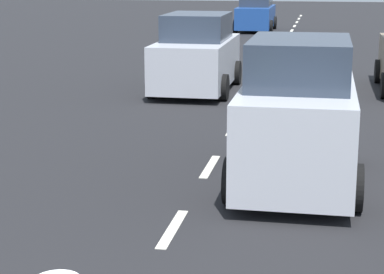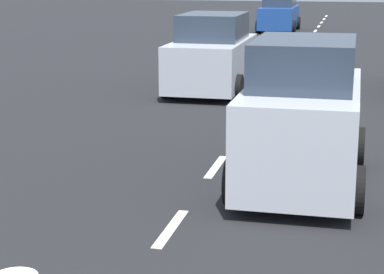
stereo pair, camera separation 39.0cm
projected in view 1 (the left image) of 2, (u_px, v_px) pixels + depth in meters
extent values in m
plane|color=black|center=(269.00, 68.00, 23.84)|extent=(96.00, 96.00, 0.00)
cube|color=silver|center=(173.00, 229.00, 9.22)|extent=(0.14, 1.40, 0.01)
cube|color=silver|center=(210.00, 167.00, 12.09)|extent=(0.14, 1.40, 0.01)
cube|color=silver|center=(233.00, 128.00, 14.95)|extent=(0.14, 1.40, 0.01)
cube|color=silver|center=(249.00, 102.00, 17.82)|extent=(0.14, 1.40, 0.01)
cube|color=silver|center=(260.00, 84.00, 20.68)|extent=(0.14, 1.40, 0.01)
cube|color=silver|center=(269.00, 69.00, 23.55)|extent=(0.14, 1.40, 0.01)
cube|color=silver|center=(275.00, 58.00, 26.42)|extent=(0.14, 1.40, 0.01)
cube|color=silver|center=(281.00, 49.00, 29.28)|extent=(0.14, 1.40, 0.01)
cube|color=silver|center=(285.00, 42.00, 32.15)|extent=(0.14, 1.40, 0.01)
cube|color=silver|center=(289.00, 36.00, 35.01)|extent=(0.14, 1.40, 0.01)
cube|color=silver|center=(292.00, 31.00, 37.88)|extent=(0.14, 1.40, 0.01)
cube|color=silver|center=(295.00, 26.00, 40.74)|extent=(0.14, 1.40, 0.01)
cube|color=silver|center=(297.00, 22.00, 43.61)|extent=(0.14, 1.40, 0.01)
cube|color=silver|center=(299.00, 19.00, 46.48)|extent=(0.14, 1.40, 0.01)
cube|color=silver|center=(301.00, 16.00, 49.34)|extent=(0.14, 1.40, 0.01)
cube|color=#1E4799|center=(256.00, 17.00, 37.58)|extent=(1.75, 4.38, 1.10)
cube|color=#2D3847|center=(256.00, 0.00, 37.48)|extent=(1.54, 2.41, 0.70)
cylinder|color=black|center=(270.00, 27.00, 36.21)|extent=(0.22, 0.68, 0.68)
cylinder|color=black|center=(236.00, 26.00, 36.54)|extent=(0.22, 0.68, 0.68)
cylinder|color=black|center=(274.00, 23.00, 38.81)|extent=(0.22, 0.68, 0.68)
cylinder|color=black|center=(242.00, 22.00, 39.13)|extent=(0.22, 0.68, 0.68)
cube|color=silver|center=(197.00, 62.00, 19.33)|extent=(1.83, 4.24, 1.22)
cube|color=#2D3847|center=(197.00, 26.00, 19.20)|extent=(1.61, 2.33, 0.70)
cylinder|color=black|center=(224.00, 87.00, 18.01)|extent=(0.22, 0.68, 0.68)
cylinder|color=black|center=(152.00, 85.00, 18.35)|extent=(0.22, 0.68, 0.68)
cylinder|color=black|center=(237.00, 73.00, 20.52)|extent=(0.22, 0.68, 0.68)
cylinder|color=black|center=(173.00, 71.00, 20.86)|extent=(0.22, 0.68, 0.68)
cube|color=silver|center=(298.00, 128.00, 11.03)|extent=(1.68, 3.96, 1.40)
cube|color=#2D3847|center=(300.00, 62.00, 10.69)|extent=(1.47, 2.18, 0.70)
cylinder|color=black|center=(251.00, 141.00, 12.49)|extent=(0.22, 0.68, 0.68)
cylinder|color=black|center=(350.00, 145.00, 12.18)|extent=(0.22, 0.68, 0.68)
cylinder|color=black|center=(232.00, 181.00, 10.14)|extent=(0.22, 0.68, 0.68)
cylinder|color=black|center=(355.00, 188.00, 9.83)|extent=(0.22, 0.68, 0.68)
cylinder|color=black|center=(379.00, 71.00, 20.81)|extent=(0.22, 0.68, 0.68)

